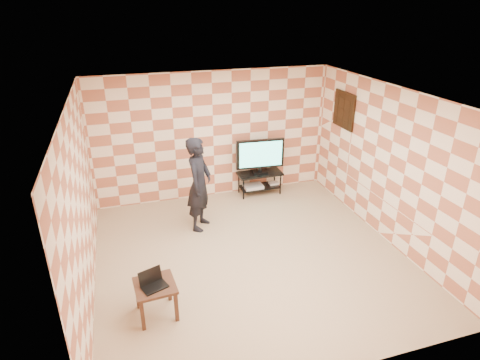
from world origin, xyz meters
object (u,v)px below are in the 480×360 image
(tv_stand, at_px, (260,178))
(person, at_px, (199,184))
(side_table, at_px, (155,290))
(tv, at_px, (260,155))

(tv_stand, xyz_separation_m, person, (-1.55, -1.03, 0.52))
(side_table, relative_size, person, 0.32)
(tv_stand, height_order, tv, tv)
(tv_stand, bearing_deg, person, -146.50)
(tv, xyz_separation_m, person, (-1.55, -1.02, -0.03))
(tv, bearing_deg, person, -146.58)
(tv_stand, distance_m, person, 1.93)
(side_table, bearing_deg, person, 63.44)
(tv, distance_m, person, 1.86)
(side_table, bearing_deg, tv_stand, 50.35)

